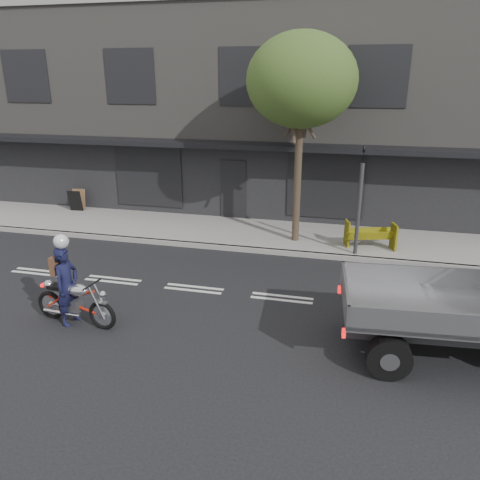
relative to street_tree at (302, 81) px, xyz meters
name	(u,v)px	position (x,y,z in m)	size (l,w,h in m)	color
ground	(194,289)	(-2.20, -4.20, -5.28)	(80.00, 80.00, 0.00)	black
sidewalk	(236,232)	(-2.20, 0.50, -5.20)	(32.00, 3.20, 0.15)	gray
kerb	(224,247)	(-2.20, -1.10, -5.20)	(32.00, 0.20, 0.15)	gray
building_main	(270,108)	(-2.20, 7.10, -1.28)	(26.00, 10.00, 8.00)	slate
street_tree	(302,81)	(0.00, 0.00, 0.00)	(3.40, 3.40, 6.74)	#382B21
traffic_light_pole	(359,207)	(2.00, -0.85, -3.63)	(0.12, 0.12, 3.50)	#2D2D30
motorcycle	(75,301)	(-4.24, -6.58, -4.71)	(2.15, 0.63, 1.11)	black
rider	(67,286)	(-4.39, -6.58, -4.35)	(0.68, 0.44, 1.86)	black
construction_barrier	(370,237)	(2.44, -0.40, -4.69)	(1.57, 0.63, 0.88)	yellow
sandwich_board	(75,201)	(-9.24, 1.43, -4.70)	(0.55, 0.36, 0.86)	black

